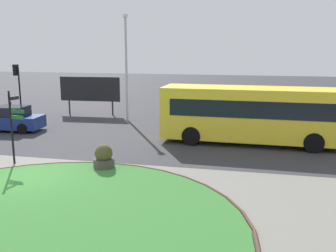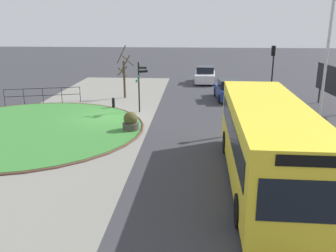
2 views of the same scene
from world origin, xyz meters
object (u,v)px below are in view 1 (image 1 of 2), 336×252
Objects in this scene: lamppost_tall at (126,64)px; planter_near_signpost at (104,158)px; signpost_directional at (13,122)px; traffic_light_near at (17,79)px; bus_yellow at (252,114)px; car_near_lane at (11,119)px; billboard_left at (90,90)px.

planter_near_signpost is at bearing -76.51° from lamppost_tall.
lamppost_tall reaches higher than signpost_directional.
traffic_light_near is 0.54× the size of lamppost_tall.
bus_yellow is (10.22, 6.15, -0.30)m from signpost_directional.
car_near_lane is 0.56× the size of lamppost_tall.
lamppost_tall is 11.72m from planter_near_signpost.
planter_near_signpost is at bearing 133.37° from traffic_light_near.
traffic_light_near is at bearing -170.22° from lamppost_tall.
billboard_left is at bearing 116.06° from planter_near_signpost.
car_near_lane is 3.73× the size of planter_near_signpost.
lamppost_tall reaches higher than traffic_light_near.
signpost_directional reaches higher than bus_yellow.
bus_yellow is 16.81m from traffic_light_near.
bus_yellow is 1.32× the size of lamppost_tall.
billboard_left is at bearing 153.67° from lamppost_tall.
signpost_directional is 0.69× the size of billboard_left.
bus_yellow is 8.63m from planter_near_signpost.
planter_near_signpost is (8.63, -6.05, -0.21)m from car_near_lane.
car_near_lane is (-4.47, 6.16, -1.22)m from signpost_directional.
planter_near_signpost is (2.61, -10.89, -3.46)m from lamppost_tall.
planter_near_signpost is (4.16, 0.11, -1.43)m from signpost_directional.
lamppost_tall reaches higher than car_near_lane.
billboard_left is (4.14, 3.10, -0.95)m from traffic_light_near.
car_near_lane is at bearing 144.94° from planter_near_signpost.
bus_yellow is 2.46× the size of traffic_light_near.
signpost_directional reaches higher than car_near_lane.
signpost_directional is 0.84× the size of traffic_light_near.
planter_near_signpost is (10.33, -9.56, -2.38)m from traffic_light_near.
signpost_directional is 0.45× the size of lamppost_tall.
bus_yellow is 14.72m from car_near_lane.
signpost_directional reaches higher than planter_near_signpost.
bus_yellow is 13.93m from billboard_left.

